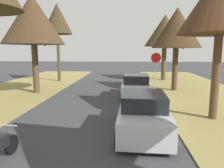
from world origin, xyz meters
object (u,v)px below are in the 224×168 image
street_tree_left_mid_b (33,20)px  parked_sedan_white (136,87)px  street_tree_left_far (57,19)px  parked_sedan_silver (143,113)px  street_tree_right_far (165,31)px  street_tree_right_mid_b (177,28)px  street_tree_right_mid_a (222,0)px  stop_sign_far (156,63)px

street_tree_left_mid_b → parked_sedan_white: 8.75m
street_tree_left_far → parked_sedan_silver: bearing=-59.8°
street_tree_left_far → street_tree_right_far: bearing=8.8°
street_tree_right_mid_b → parked_sedan_white: 5.79m
street_tree_right_mid_a → street_tree_left_far: street_tree_left_far is taller
street_tree_left_mid_b → parked_sedan_silver: bearing=-43.5°
street_tree_right_mid_b → street_tree_left_far: bearing=157.9°
street_tree_right_far → parked_sedan_white: (-3.32, -8.66, -4.47)m
street_tree_right_mid_b → street_tree_right_far: street_tree_right_far is taller
street_tree_right_mid_b → street_tree_right_far: (0.17, 6.08, 0.35)m
parked_sedan_white → parked_sedan_silver: bearing=-89.8°
stop_sign_far → street_tree_left_mid_b: bearing=-170.9°
street_tree_right_mid_a → parked_sedan_white: (-3.37, 4.51, -4.56)m
stop_sign_far → street_tree_right_far: bearing=74.9°
street_tree_right_mid_a → parked_sedan_silver: size_ratio=1.51×
street_tree_right_mid_a → street_tree_right_far: bearing=90.2°
street_tree_right_far → street_tree_left_far: 11.13m
street_tree_right_mid_b → parked_sedan_silver: street_tree_right_mid_b is taller
street_tree_left_mid_b → parked_sedan_silver: street_tree_left_mid_b is taller
stop_sign_far → street_tree_right_far: 7.23m
stop_sign_far → street_tree_left_mid_b: (-9.00, -1.45, 3.13)m
street_tree_right_mid_a → street_tree_left_mid_b: 12.02m
parked_sedan_silver → street_tree_left_mid_b: bearing=136.5°
street_tree_left_mid_b → street_tree_right_mid_a: bearing=-26.5°
stop_sign_far → street_tree_left_mid_b: size_ratio=0.42×
street_tree_left_mid_b → street_tree_left_far: size_ratio=0.91×
street_tree_right_mid_b → street_tree_left_mid_b: 10.69m
street_tree_right_mid_a → street_tree_right_far: (-0.05, 13.17, -0.09)m
street_tree_right_far → street_tree_left_mid_b: size_ratio=0.97×
street_tree_left_mid_b → parked_sedan_white: (7.39, -0.86, -4.60)m
street_tree_right_mid_a → street_tree_left_mid_b: bearing=153.5°
stop_sign_far → parked_sedan_silver: stop_sign_far is taller
stop_sign_far → street_tree_right_mid_b: street_tree_right_mid_b is taller
parked_sedan_white → stop_sign_far: bearing=55.0°
stop_sign_far → parked_sedan_silver: (-1.60, -8.48, -1.47)m
street_tree_left_far → parked_sedan_white: street_tree_left_far is taller
street_tree_right_mid_b → street_tree_right_mid_a: bearing=-88.3°
street_tree_right_mid_b → street_tree_left_mid_b: size_ratio=0.90×
street_tree_right_far → parked_sedan_white: size_ratio=1.53×
street_tree_left_far → parked_sedan_white: bearing=-42.4°
street_tree_right_far → street_tree_left_far: street_tree_left_far is taller
street_tree_left_mid_b → street_tree_left_far: 6.18m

